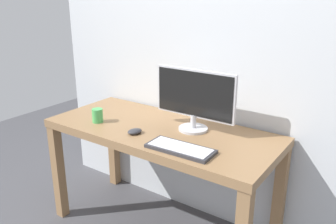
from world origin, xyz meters
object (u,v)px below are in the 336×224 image
desk (161,143)px  mouse (135,131)px  keyboard_primary (180,148)px  coffee_mug (97,115)px  monitor (195,98)px

desk → mouse: (-0.08, -0.17, 0.12)m
keyboard_primary → mouse: (-0.36, 0.04, 0.00)m
keyboard_primary → coffee_mug: coffee_mug is taller
desk → keyboard_primary: bearing=-36.1°
mouse → coffee_mug: (-0.34, 0.02, 0.03)m
desk → keyboard_primary: keyboard_primary is taller
keyboard_primary → coffee_mug: size_ratio=4.21×
desk → coffee_mug: 0.46m
mouse → desk: bearing=81.5°
monitor → desk: bearing=-151.8°
monitor → keyboard_primary: monitor is taller
mouse → monitor: bearing=61.5°
mouse → coffee_mug: size_ratio=1.03×
coffee_mug → desk: bearing=20.3°
monitor → coffee_mug: monitor is taller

